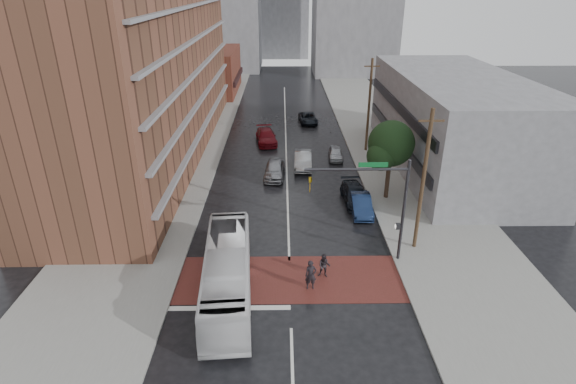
{
  "coord_description": "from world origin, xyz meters",
  "views": [
    {
      "loc": [
        -0.43,
        -22.82,
        16.93
      ],
      "look_at": [
        -0.04,
        5.93,
        3.5
      ],
      "focal_mm": 28.0,
      "sensor_mm": 36.0,
      "label": 1
    }
  ],
  "objects_px": {
    "car_travel_b": "(303,160)",
    "car_parked_far": "(336,153)",
    "transit_bus": "(227,273)",
    "car_parked_near": "(361,205)",
    "pedestrian_a": "(311,275)",
    "suv_travel": "(308,118)",
    "pedestrian_b": "(324,266)",
    "car_travel_a": "(275,169)",
    "car_travel_c": "(266,137)",
    "car_parked_mid": "(355,195)"
  },
  "relations": [
    {
      "from": "car_travel_c",
      "to": "car_parked_near",
      "type": "bearing_deg",
      "value": -72.9
    },
    {
      "from": "car_parked_mid",
      "to": "pedestrian_b",
      "type": "bearing_deg",
      "value": -111.4
    },
    {
      "from": "pedestrian_b",
      "to": "car_parked_mid",
      "type": "relative_size",
      "value": 0.33
    },
    {
      "from": "pedestrian_a",
      "to": "car_travel_c",
      "type": "height_order",
      "value": "pedestrian_a"
    },
    {
      "from": "car_travel_b",
      "to": "car_parked_far",
      "type": "bearing_deg",
      "value": 35.73
    },
    {
      "from": "suv_travel",
      "to": "car_travel_c",
      "type": "bearing_deg",
      "value": -127.51
    },
    {
      "from": "car_parked_mid",
      "to": "car_parked_far",
      "type": "height_order",
      "value": "car_parked_mid"
    },
    {
      "from": "suv_travel",
      "to": "car_parked_mid",
      "type": "xyz_separation_m",
      "value": [
        2.68,
        -23.83,
        0.05
      ]
    },
    {
      "from": "car_travel_b",
      "to": "suv_travel",
      "type": "bearing_deg",
      "value": 87.39
    },
    {
      "from": "car_parked_far",
      "to": "car_parked_mid",
      "type": "bearing_deg",
      "value": -83.66
    },
    {
      "from": "car_travel_b",
      "to": "car_parked_near",
      "type": "relative_size",
      "value": 1.09
    },
    {
      "from": "suv_travel",
      "to": "transit_bus",
      "type": "bearing_deg",
      "value": -105.17
    },
    {
      "from": "car_travel_a",
      "to": "car_parked_near",
      "type": "distance_m",
      "value": 10.25
    },
    {
      "from": "pedestrian_a",
      "to": "car_travel_a",
      "type": "bearing_deg",
      "value": 91.53
    },
    {
      "from": "pedestrian_b",
      "to": "car_parked_near",
      "type": "bearing_deg",
      "value": 78.05
    },
    {
      "from": "pedestrian_a",
      "to": "car_parked_near",
      "type": "bearing_deg",
      "value": 58.42
    },
    {
      "from": "car_travel_c",
      "to": "suv_travel",
      "type": "bearing_deg",
      "value": 49.33
    },
    {
      "from": "transit_bus",
      "to": "pedestrian_a",
      "type": "bearing_deg",
      "value": 1.64
    },
    {
      "from": "car_travel_b",
      "to": "car_parked_mid",
      "type": "height_order",
      "value": "car_travel_b"
    },
    {
      "from": "car_travel_b",
      "to": "car_parked_near",
      "type": "bearing_deg",
      "value": -64.55
    },
    {
      "from": "transit_bus",
      "to": "car_travel_b",
      "type": "height_order",
      "value": "transit_bus"
    },
    {
      "from": "transit_bus",
      "to": "pedestrian_b",
      "type": "height_order",
      "value": "transit_bus"
    },
    {
      "from": "pedestrian_a",
      "to": "suv_travel",
      "type": "bearing_deg",
      "value": 80.71
    },
    {
      "from": "transit_bus",
      "to": "car_travel_c",
      "type": "height_order",
      "value": "transit_bus"
    },
    {
      "from": "car_travel_a",
      "to": "car_parked_far",
      "type": "bearing_deg",
      "value": 40.96
    },
    {
      "from": "car_parked_near",
      "to": "car_parked_far",
      "type": "bearing_deg",
      "value": 94.77
    },
    {
      "from": "car_parked_near",
      "to": "car_parked_far",
      "type": "height_order",
      "value": "car_parked_near"
    },
    {
      "from": "pedestrian_a",
      "to": "car_travel_c",
      "type": "xyz_separation_m",
      "value": [
        -3.52,
        27.45,
        -0.19
      ]
    },
    {
      "from": "suv_travel",
      "to": "pedestrian_a",
      "type": "bearing_deg",
      "value": -97.51
    },
    {
      "from": "transit_bus",
      "to": "car_travel_b",
      "type": "relative_size",
      "value": 2.29
    },
    {
      "from": "pedestrian_a",
      "to": "pedestrian_b",
      "type": "distance_m",
      "value": 1.51
    },
    {
      "from": "pedestrian_b",
      "to": "car_parked_near",
      "type": "distance_m",
      "value": 9.46
    },
    {
      "from": "pedestrian_b",
      "to": "suv_travel",
      "type": "bearing_deg",
      "value": 99.78
    },
    {
      "from": "car_travel_a",
      "to": "pedestrian_a",
      "type": "bearing_deg",
      "value": -78.29
    },
    {
      "from": "pedestrian_a",
      "to": "car_parked_far",
      "type": "height_order",
      "value": "pedestrian_a"
    },
    {
      "from": "pedestrian_b",
      "to": "car_travel_a",
      "type": "height_order",
      "value": "pedestrian_b"
    },
    {
      "from": "car_travel_c",
      "to": "car_parked_far",
      "type": "height_order",
      "value": "car_travel_c"
    },
    {
      "from": "suv_travel",
      "to": "car_parked_mid",
      "type": "relative_size",
      "value": 0.97
    },
    {
      "from": "car_travel_c",
      "to": "car_parked_mid",
      "type": "distance_m",
      "value": 17.55
    },
    {
      "from": "pedestrian_a",
      "to": "suv_travel",
      "type": "relative_size",
      "value": 0.41
    },
    {
      "from": "transit_bus",
      "to": "pedestrian_a",
      "type": "distance_m",
      "value": 4.99
    },
    {
      "from": "car_travel_b",
      "to": "car_parked_far",
      "type": "xyz_separation_m",
      "value": [
        3.55,
        2.34,
        -0.17
      ]
    },
    {
      "from": "car_travel_c",
      "to": "car_parked_far",
      "type": "bearing_deg",
      "value": -43.12
    },
    {
      "from": "suv_travel",
      "to": "pedestrian_b",
      "type": "bearing_deg",
      "value": -96.08
    },
    {
      "from": "pedestrian_b",
      "to": "car_travel_a",
      "type": "distance_m",
      "value": 16.47
    },
    {
      "from": "car_travel_a",
      "to": "car_parked_mid",
      "type": "height_order",
      "value": "car_travel_a"
    },
    {
      "from": "pedestrian_b",
      "to": "car_travel_b",
      "type": "xyz_separation_m",
      "value": [
        -0.52,
        18.63,
        -0.01
      ]
    },
    {
      "from": "pedestrian_a",
      "to": "car_parked_mid",
      "type": "xyz_separation_m",
      "value": [
        4.45,
        11.82,
        -0.26
      ]
    },
    {
      "from": "car_travel_b",
      "to": "car_parked_mid",
      "type": "xyz_separation_m",
      "value": [
        4.05,
        -8.0,
        -0.08
      ]
    },
    {
      "from": "transit_bus",
      "to": "car_parked_far",
      "type": "bearing_deg",
      "value": 64.35
    }
  ]
}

